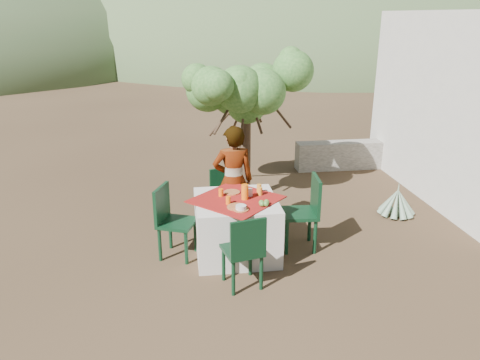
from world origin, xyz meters
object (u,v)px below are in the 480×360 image
(table, at_px, (236,227))
(chair_near, at_px, (245,249))
(juice_pitcher, at_px, (245,192))
(agave, at_px, (397,203))
(shrub_tree, at_px, (250,97))
(chair_far, at_px, (225,194))
(chair_left, at_px, (171,218))
(chair_right, at_px, (306,209))
(person, at_px, (233,181))

(table, bearing_deg, chair_near, -90.78)
(juice_pitcher, bearing_deg, agave, 20.37)
(shrub_tree, distance_m, agave, 2.82)
(table, distance_m, juice_pitcher, 0.49)
(chair_far, height_order, juice_pitcher, juice_pitcher)
(table, relative_size, chair_near, 1.46)
(shrub_tree, xyz_separation_m, agave, (2.12, -1.10, -1.49))
(table, xyz_separation_m, shrub_tree, (0.48, 2.00, 1.31))
(juice_pitcher, bearing_deg, chair_left, 174.38)
(chair_left, height_order, juice_pitcher, juice_pitcher)
(chair_far, relative_size, chair_near, 0.92)
(agave, bearing_deg, table, -160.98)
(chair_right, distance_m, agave, 1.92)
(table, bearing_deg, chair_far, 92.88)
(chair_near, xyz_separation_m, juice_pitcher, (0.12, 0.80, 0.37))
(chair_far, distance_m, juice_pitcher, 1.09)
(chair_left, bearing_deg, agave, -54.69)
(chair_far, xyz_separation_m, juice_pitcher, (0.16, -1.00, 0.40))
(chair_near, bearing_deg, chair_far, -101.72)
(chair_far, xyz_separation_m, person, (0.09, -0.34, 0.32))
(chair_far, relative_size, person, 0.53)
(table, bearing_deg, chair_right, 3.13)
(chair_left, distance_m, chair_right, 1.74)
(chair_near, bearing_deg, chair_left, -60.70)
(chair_right, distance_m, person, 1.08)
(juice_pitcher, bearing_deg, chair_far, 98.80)
(agave, bearing_deg, person, -174.09)
(shrub_tree, bearing_deg, person, -108.01)
(chair_far, bearing_deg, table, -102.06)
(shrub_tree, bearing_deg, table, -103.61)
(chair_far, bearing_deg, person, -90.35)
(table, height_order, chair_near, chair_near)
(table, distance_m, chair_left, 0.83)
(table, xyz_separation_m, juice_pitcher, (0.11, -0.03, 0.48))
(table, bearing_deg, shrub_tree, 76.39)
(chair_near, xyz_separation_m, agave, (2.62, 1.73, -0.29))
(chair_far, height_order, agave, chair_far)
(person, bearing_deg, chair_left, 31.03)
(chair_near, bearing_deg, shrub_tree, -112.86)
(chair_right, bearing_deg, shrub_tree, -162.71)
(chair_far, relative_size, chair_left, 0.88)
(table, relative_size, agave, 2.16)
(chair_right, distance_m, shrub_tree, 2.30)
(chair_near, height_order, chair_left, chair_left)
(chair_near, distance_m, agave, 3.15)
(chair_right, bearing_deg, table, -82.20)
(table, bearing_deg, agave, 19.02)
(shrub_tree, bearing_deg, juice_pitcher, -100.54)
(chair_near, bearing_deg, table, -103.70)
(chair_near, bearing_deg, person, -104.92)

